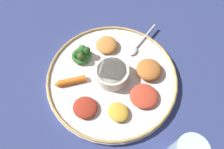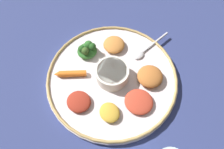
{
  "view_description": "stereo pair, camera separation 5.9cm",
  "coord_description": "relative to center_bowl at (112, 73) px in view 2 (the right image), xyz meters",
  "views": [
    {
      "loc": [
        0.17,
        -0.23,
        0.55
      ],
      "look_at": [
        0.0,
        0.0,
        0.03
      ],
      "focal_mm": 34.59,
      "sensor_mm": 36.0,
      "label": 1
    },
    {
      "loc": [
        0.21,
        -0.19,
        0.55
      ],
      "look_at": [
        0.0,
        0.0,
        0.03
      ],
      "focal_mm": 34.59,
      "sensor_mm": 36.0,
      "label": 2
    }
  ],
  "objects": [
    {
      "name": "mound_lentil_yellow",
      "position": [
        0.08,
        -0.08,
        -0.01
      ],
      "size": [
        0.06,
        0.06,
        0.02
      ],
      "primitive_type": "ellipsoid",
      "rotation": [
        0.0,
        0.0,
        6.13
      ],
      "color": "gold",
      "rests_on": "platter"
    },
    {
      "name": "mound_squash",
      "position": [
        -0.07,
        0.07,
        -0.01
      ],
      "size": [
        0.07,
        0.07,
        0.02
      ],
      "primitive_type": "ellipsoid",
      "rotation": [
        0.0,
        0.0,
        4.59
      ],
      "color": "#C67A38",
      "rests_on": "platter"
    },
    {
      "name": "ground_plane",
      "position": [
        0.0,
        0.0,
        -0.04
      ],
      "size": [
        2.4,
        2.4,
        0.0
      ],
      "primitive_type": "plane",
      "color": "navy"
    },
    {
      "name": "mound_chickpea",
      "position": [
        0.07,
        0.07,
        -0.01
      ],
      "size": [
        0.09,
        0.09,
        0.03
      ],
      "primitive_type": "ellipsoid",
      "rotation": [
        0.0,
        0.0,
        5.91
      ],
      "color": "#B2662D",
      "rests_on": "platter"
    },
    {
      "name": "mound_berbere_red",
      "position": [
        0.1,
        -0.0,
        -0.01
      ],
      "size": [
        0.1,
        0.1,
        0.02
      ],
      "primitive_type": "ellipsoid",
      "rotation": [
        0.0,
        0.0,
        3.61
      ],
      "color": "#B73D28",
      "rests_on": "platter"
    },
    {
      "name": "platter",
      "position": [
        0.0,
        0.0,
        -0.03
      ],
      "size": [
        0.37,
        0.37,
        0.02
      ],
      "primitive_type": "cylinder",
      "color": "silver",
      "rests_on": "ground_plane"
    },
    {
      "name": "spoon",
      "position": [
        0.0,
        0.14,
        -0.02
      ],
      "size": [
        0.02,
        0.14,
        0.01
      ],
      "color": "silver",
      "rests_on": "platter"
    },
    {
      "name": "greens_pile",
      "position": [
        -0.11,
        0.0,
        -0.0
      ],
      "size": [
        0.06,
        0.06,
        0.04
      ],
      "color": "#2D6628",
      "rests_on": "platter"
    },
    {
      "name": "platter_rim",
      "position": [
        0.0,
        0.0,
        -0.02
      ],
      "size": [
        0.37,
        0.37,
        0.01
      ],
      "primitive_type": "torus",
      "color": "tan",
      "rests_on": "platter"
    },
    {
      "name": "center_bowl",
      "position": [
        0.0,
        0.0,
        0.0
      ],
      "size": [
        0.09,
        0.09,
        0.04
      ],
      "color": "silver",
      "rests_on": "platter"
    },
    {
      "name": "carrot_near_spoon",
      "position": [
        -0.08,
        -0.08,
        -0.01
      ],
      "size": [
        0.07,
        0.08,
        0.02
      ],
      "color": "orange",
      "rests_on": "platter"
    },
    {
      "name": "mound_beet",
      "position": [
        -0.0,
        -0.12,
        -0.01
      ],
      "size": [
        0.08,
        0.07,
        0.02
      ],
      "primitive_type": "ellipsoid",
      "rotation": [
        0.0,
        0.0,
        3.39
      ],
      "color": "maroon",
      "rests_on": "platter"
    }
  ]
}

